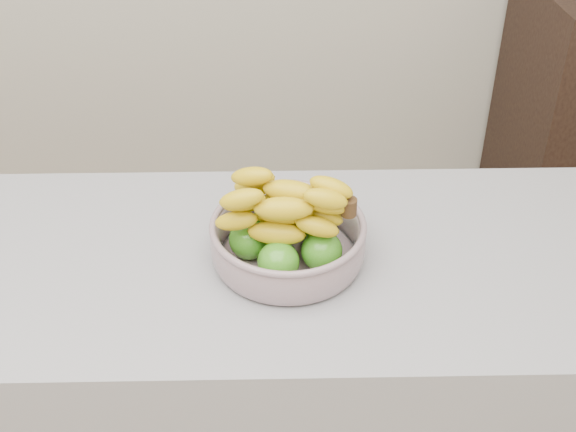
# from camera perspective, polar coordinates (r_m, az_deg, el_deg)

# --- Properties ---
(counter) EXTENTS (2.00, 0.60, 0.90)m
(counter) POSITION_cam_1_polar(r_m,az_deg,el_deg) (1.86, -10.58, -13.80)
(counter) COLOR #A1A2AA
(counter) RESTS_ON ground
(fruit_bowl) EXTENTS (0.29, 0.29, 0.18)m
(fruit_bowl) POSITION_cam_1_polar(r_m,az_deg,el_deg) (1.48, -0.02, -1.33)
(fruit_bowl) COLOR #A9BACB
(fruit_bowl) RESTS_ON counter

